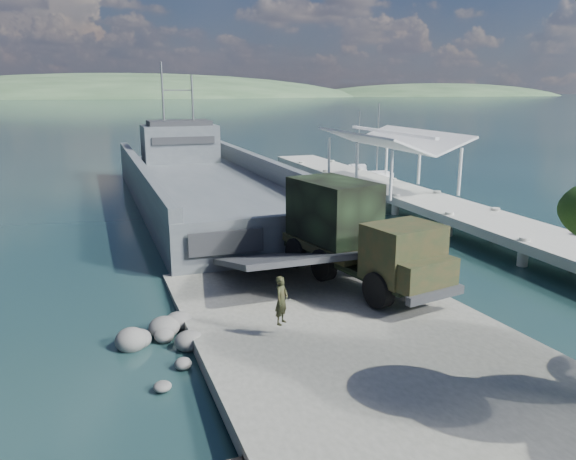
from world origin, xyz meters
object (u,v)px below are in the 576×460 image
object	(u,v)px
soldier	(282,312)
sailboat_far	(358,171)
landing_craft	(206,192)
military_truck	(354,233)
pier	(396,183)
sailboat_near	(377,180)

from	to	relation	value
soldier	sailboat_far	size ratio (longest dim) A/B	0.25
landing_craft	sailboat_far	xyz separation A→B (m)	(16.85, 9.30, -0.59)
military_truck	sailboat_far	distance (m)	32.68
pier	sailboat_far	distance (m)	14.68
military_truck	sailboat_far	size ratio (longest dim) A/B	1.40
sailboat_far	military_truck	bearing A→B (deg)	-94.85
landing_craft	sailboat_near	world-z (taller)	landing_craft
pier	military_truck	xyz separation A→B (m)	(-10.66, -15.08, 0.86)
landing_craft	soldier	size ratio (longest dim) A/B	24.00
sailboat_near	military_truck	bearing A→B (deg)	-114.96
landing_craft	military_truck	world-z (taller)	landing_craft
soldier	sailboat_far	distance (m)	38.54
military_truck	sailboat_near	bearing A→B (deg)	48.08
sailboat_near	soldier	bearing A→B (deg)	-118.12
pier	military_truck	bearing A→B (deg)	-125.26
soldier	sailboat_far	world-z (taller)	sailboat_far
pier	soldier	world-z (taller)	pier
soldier	sailboat_near	bearing A→B (deg)	12.13
military_truck	soldier	world-z (taller)	military_truck
landing_craft	military_truck	bearing A→B (deg)	-83.92
pier	sailboat_far	xyz separation A→B (m)	(3.91, 14.09, -1.26)
landing_craft	sailboat_far	size ratio (longest dim) A/B	6.05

